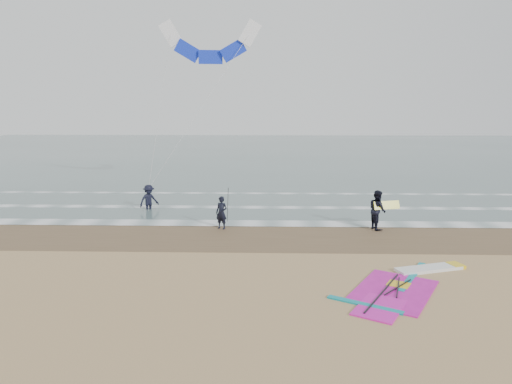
{
  "coord_description": "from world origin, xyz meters",
  "views": [
    {
      "loc": [
        -1.21,
        -13.93,
        5.63
      ],
      "look_at": [
        -1.74,
        5.0,
        2.2
      ],
      "focal_mm": 32.0,
      "sensor_mm": 36.0,
      "label": 1
    }
  ],
  "objects_px": {
    "windsurf_rig": "(405,285)",
    "person_standing": "(222,213)",
    "surf_kite": "(210,46)",
    "person_wading": "(149,194)",
    "person_walking": "(377,210)"
  },
  "relations": [
    {
      "from": "person_standing",
      "to": "person_walking",
      "type": "height_order",
      "value": "person_walking"
    },
    {
      "from": "windsurf_rig",
      "to": "surf_kite",
      "type": "xyz_separation_m",
      "value": [
        -8.17,
        15.46,
        9.54
      ]
    },
    {
      "from": "windsurf_rig",
      "to": "person_wading",
      "type": "height_order",
      "value": "person_wading"
    },
    {
      "from": "person_walking",
      "to": "surf_kite",
      "type": "relative_size",
      "value": 0.19
    },
    {
      "from": "person_wading",
      "to": "person_walking",
      "type": "bearing_deg",
      "value": -60.06
    },
    {
      "from": "surf_kite",
      "to": "person_wading",
      "type": "bearing_deg",
      "value": -124.98
    },
    {
      "from": "person_standing",
      "to": "surf_kite",
      "type": "height_order",
      "value": "surf_kite"
    },
    {
      "from": "windsurf_rig",
      "to": "person_wading",
      "type": "bearing_deg",
      "value": 135.51
    },
    {
      "from": "windsurf_rig",
      "to": "person_standing",
      "type": "relative_size",
      "value": 3.36
    },
    {
      "from": "person_standing",
      "to": "person_walking",
      "type": "relative_size",
      "value": 0.84
    },
    {
      "from": "person_standing",
      "to": "surf_kite",
      "type": "relative_size",
      "value": 0.16
    },
    {
      "from": "person_walking",
      "to": "person_wading",
      "type": "xyz_separation_m",
      "value": [
        -11.96,
        3.92,
        -0.04
      ]
    },
    {
      "from": "person_standing",
      "to": "surf_kite",
      "type": "bearing_deg",
      "value": 122.82
    },
    {
      "from": "person_standing",
      "to": "person_wading",
      "type": "relative_size",
      "value": 0.88
    },
    {
      "from": "person_standing",
      "to": "windsurf_rig",
      "type": "bearing_deg",
      "value": -23.16
    }
  ]
}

